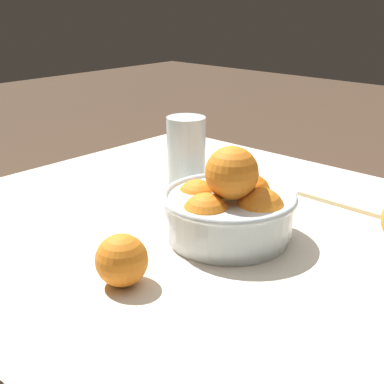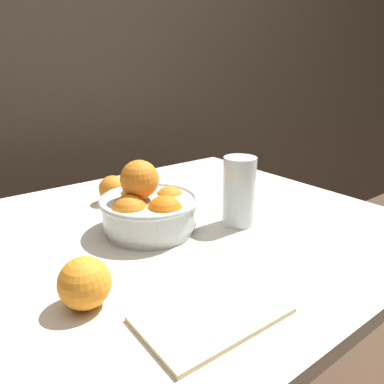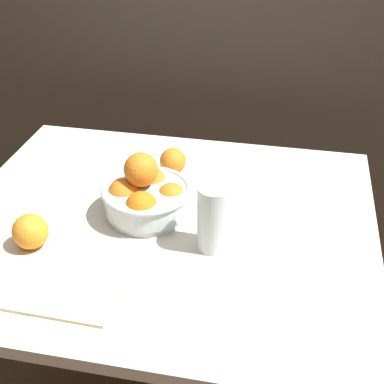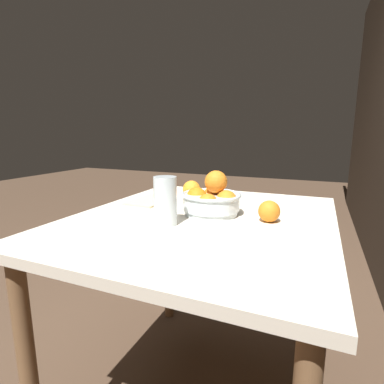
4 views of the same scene
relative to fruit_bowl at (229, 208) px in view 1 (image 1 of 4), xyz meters
name	(u,v)px [view 1 (image 1 of 4)]	position (x,y,z in m)	size (l,w,h in m)	color
dining_table	(214,279)	(0.04, -0.02, -0.15)	(1.00, 0.86, 0.75)	beige
fruit_bowl	(229,208)	(0.00, 0.00, 0.00)	(0.21, 0.21, 0.16)	silver
juice_glass	(186,161)	(0.18, -0.09, 0.02)	(0.07, 0.07, 0.15)	#F4A314
orange_loose_front	(122,260)	(0.02, 0.21, -0.02)	(0.07, 0.07, 0.07)	orange
napkin	(364,198)	(-0.08, -0.30, -0.05)	(0.21, 0.13, 0.01)	beige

